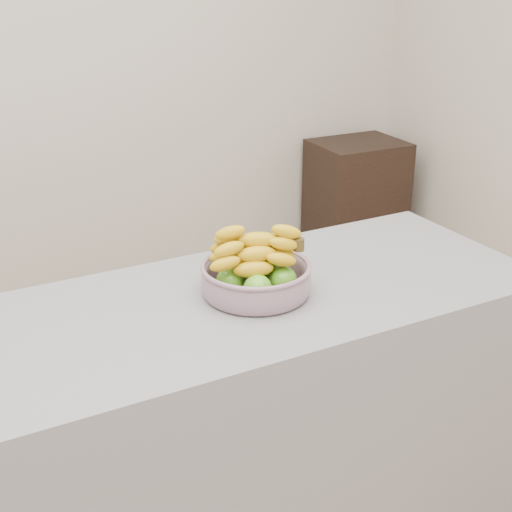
{
  "coord_description": "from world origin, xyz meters",
  "views": [
    {
      "loc": [
        -0.46,
        -1.06,
        1.67
      ],
      "look_at": [
        0.28,
        0.32,
        1.0
      ],
      "focal_mm": 50.0,
      "sensor_mm": 36.0,
      "label": 1
    }
  ],
  "objects": [
    {
      "name": "fruit_bowl",
      "position": [
        0.28,
        0.32,
        0.95
      ],
      "size": [
        0.27,
        0.27,
        0.16
      ],
      "rotation": [
        0.0,
        0.0,
        -0.43
      ],
      "color": "#949FB1",
      "rests_on": "counter"
    },
    {
      "name": "counter",
      "position": [
        0.0,
        0.32,
        0.45
      ],
      "size": [
        2.0,
        0.6,
        0.9
      ],
      "primitive_type": "cube",
      "color": "gray",
      "rests_on": "ground"
    },
    {
      "name": "cabinet",
      "position": [
        1.65,
        1.78,
        0.4
      ],
      "size": [
        0.46,
        0.37,
        0.8
      ],
      "primitive_type": "cube",
      "rotation": [
        0.0,
        0.0,
        -0.04
      ],
      "color": "black",
      "rests_on": "ground"
    }
  ]
}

